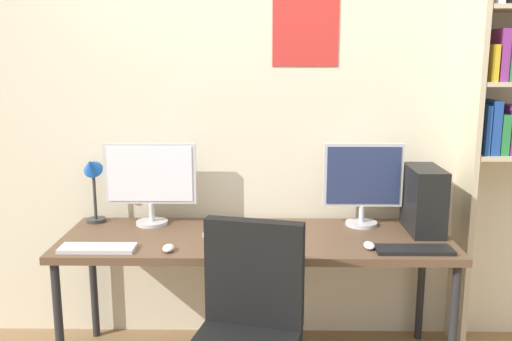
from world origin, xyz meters
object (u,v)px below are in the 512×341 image
keyboard_right (414,250)px  laptop_closed (237,232)px  keyboard_left (98,248)px  monitor_right (363,181)px  mouse_right_side (369,245)px  desk_lamp (92,177)px  keyboard_center (255,249)px  desk (256,246)px  mouse_left_side (168,248)px  monitor_left (150,179)px  pc_tower (424,200)px

keyboard_right → laptop_closed: laptop_closed is taller
keyboard_left → monitor_right: bearing=17.7°
keyboard_left → mouse_right_side: size_ratio=3.90×
desk_lamp → keyboard_center: size_ratio=1.24×
desk → mouse_right_side: mouse_right_side is taller
desk → laptop_closed: (-0.10, 0.04, 0.06)m
monitor_right → mouse_right_side: 0.47m
desk_lamp → mouse_left_side: desk_lamp is taller
keyboard_right → monitor_right: bearing=112.8°
keyboard_left → keyboard_center: same height
monitor_right → laptop_closed: monitor_right is taller
keyboard_center → laptop_closed: (-0.10, 0.27, 0.00)m
monitor_right → keyboard_center: monitor_right is taller
monitor_right → desk_lamp: monitor_right is taller
monitor_left → pc_tower: 1.52m
desk → keyboard_center: size_ratio=6.23×
keyboard_center → monitor_left: bearing=143.6°
keyboard_center → keyboard_right: bearing=0.0°
desk → keyboard_left: bearing=-163.7°
monitor_left → keyboard_right: (1.39, -0.44, -0.26)m
monitor_right → laptop_closed: size_ratio=1.48×
mouse_left_side → keyboard_right: bearing=0.5°
desk_lamp → laptop_closed: bearing=-13.2°
keyboard_center → keyboard_right: (0.79, 0.00, 0.00)m
mouse_right_side → desk: bearing=162.0°
desk → pc_tower: (0.92, 0.10, 0.23)m
mouse_right_side → keyboard_center: bearing=-175.6°
desk_lamp → mouse_left_side: bearing=-43.0°
mouse_left_side → mouse_right_side: 1.00m
monitor_right → keyboard_center: (-0.60, -0.44, -0.25)m
monitor_right → laptop_closed: bearing=-165.9°
mouse_left_side → desk: bearing=29.1°
pc_tower → desk_lamp: bearing=175.9°
mouse_left_side → mouse_right_side: size_ratio=1.00×
desk → pc_tower: bearing=6.2°
keyboard_left → mouse_left_side: (0.36, -0.01, 0.01)m
mouse_right_side → keyboard_left: bearing=-178.2°
keyboard_right → mouse_right_side: 0.22m
desk → keyboard_center: keyboard_center is taller
monitor_right → mouse_left_side: monitor_right is taller
monitor_left → keyboard_center: 0.79m
monitor_left → keyboard_right: size_ratio=1.38×
desk → laptop_closed: 0.12m
monitor_right → desk_lamp: size_ratio=1.15×
laptop_closed → keyboard_left: bearing=-143.4°
monitor_left → laptop_closed: 0.59m
mouse_right_side → keyboard_right: bearing=-11.6°
desk → keyboard_right: 0.82m
desk_lamp → laptop_closed: size_ratio=1.28×
mouse_right_side → monitor_right: bearing=86.0°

